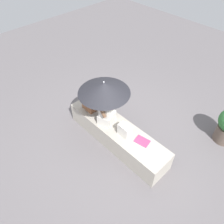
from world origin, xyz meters
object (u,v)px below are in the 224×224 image
(handbag_black, at_px, (89,104))
(magazine, at_px, (142,141))
(person_seated, at_px, (107,108))
(tote_bag_canvas, at_px, (125,130))
(parasol, at_px, (104,88))

(handbag_black, distance_m, magazine, 1.42)
(handbag_black, bearing_deg, person_seated, 3.13)
(person_seated, height_order, handbag_black, person_seated)
(tote_bag_canvas, bearing_deg, magazine, 20.56)
(parasol, distance_m, tote_bag_canvas, 0.92)
(handbag_black, bearing_deg, parasol, 1.41)
(parasol, relative_size, tote_bag_canvas, 3.54)
(parasol, bearing_deg, handbag_black, -178.59)
(parasol, xyz_separation_m, magazine, (0.91, 0.15, -0.87))
(parasol, height_order, magazine, parasol)
(tote_bag_canvas, bearing_deg, parasol, -178.49)
(parasol, bearing_deg, tote_bag_canvas, 1.51)
(person_seated, distance_m, handbag_black, 0.59)
(magazine, bearing_deg, parasol, 178.07)
(person_seated, height_order, parasol, parasol)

